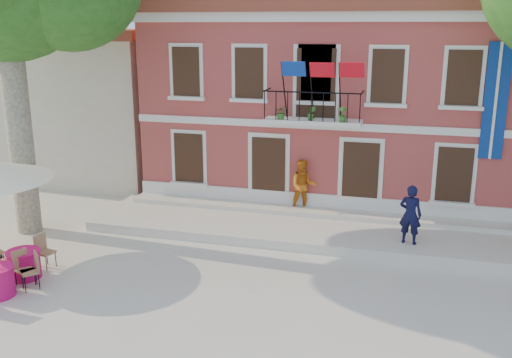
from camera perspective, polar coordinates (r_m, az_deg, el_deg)
The scene contains 7 objects.
ground at distance 15.37m, azimuth -5.72°, elevation -10.26°, with size 90.00×90.00×0.00m, color beige.
main_building at distance 23.30m, azimuth 7.59°, elevation 8.11°, with size 13.50×9.59×7.50m.
neighbor_west at distance 28.23m, azimuth -16.16°, elevation 7.70°, with size 9.40×9.40×6.40m.
terrace at distance 18.74m, azimuth 4.84°, elevation -4.97°, with size 14.00×3.40×0.30m, color silver.
pedestrian_navy at distance 17.38m, azimuth 15.18°, elevation -3.45°, with size 0.65×0.43×1.79m, color black.
pedestrian_orange at distance 19.68m, azimuth 4.74°, elevation -0.70°, with size 0.90×0.70×1.85m, color orange.
cafe_table_0 at distance 16.60m, azimuth -22.18°, elevation -7.77°, with size 1.83×1.79×0.95m.
Camera 1 is at (5.08, -12.94, 6.57)m, focal length 40.00 mm.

